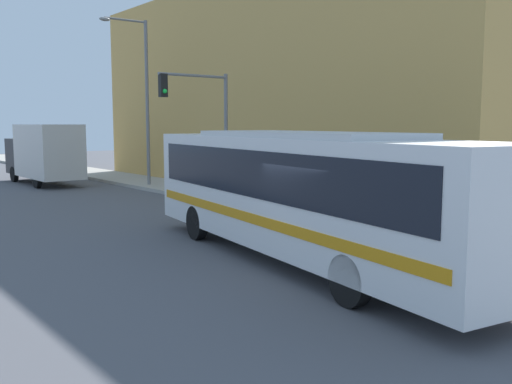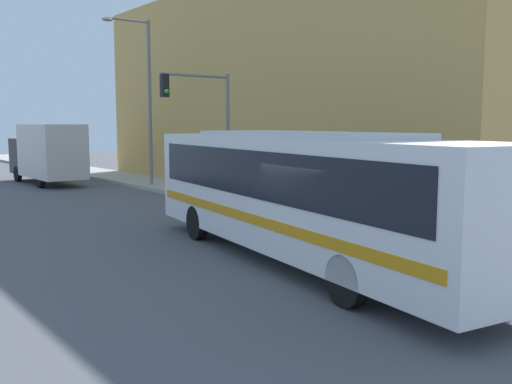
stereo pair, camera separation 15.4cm
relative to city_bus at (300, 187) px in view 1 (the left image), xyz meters
name	(u,v)px [view 1 (the left image)]	position (x,y,z in m)	size (l,w,h in m)	color
ground_plane	(328,277)	(-0.47, -1.42, -1.84)	(120.00, 120.00, 0.00)	#515156
sidewalk	(148,183)	(5.62, 18.58, -1.76)	(3.17, 70.00, 0.18)	#A8A399
building_facade	(275,88)	(10.20, 13.02, 3.41)	(6.00, 26.88, 10.51)	tan
city_bus	(300,187)	(0.00, 0.00, 0.00)	(4.40, 12.39, 3.19)	white
delivery_truck	(44,152)	(1.12, 22.24, -0.05)	(2.25, 7.17, 3.34)	silver
fire_hydrant	(379,214)	(4.63, 1.37, -1.30)	(0.22, 0.30, 0.74)	#999999
traffic_light_pole	(204,113)	(3.66, 9.83, 1.96)	(3.28, 0.35, 5.29)	slate
parking_meter	(251,181)	(4.63, 7.91, -0.74)	(0.14, 0.14, 1.38)	slate
street_lamp	(142,90)	(4.59, 17.06, 3.28)	(2.60, 0.28, 8.48)	slate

